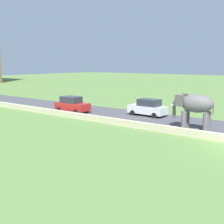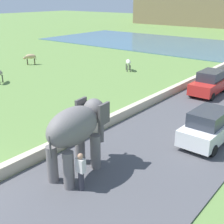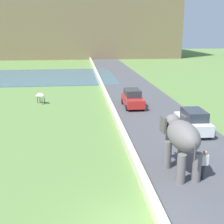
{
  "view_description": "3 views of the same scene",
  "coord_description": "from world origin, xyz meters",
  "px_view_note": "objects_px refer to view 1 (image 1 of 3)",
  "views": [
    {
      "loc": [
        -19.22,
        -4.38,
        5.52
      ],
      "look_at": [
        -1.04,
        9.4,
        1.59
      ],
      "focal_mm": 46.15,
      "sensor_mm": 36.0,
      "label": 1
    },
    {
      "loc": [
        11.46,
        -3.53,
        7.04
      ],
      "look_at": [
        2.02,
        8.36,
        1.23
      ],
      "focal_mm": 48.83,
      "sensor_mm": 36.0,
      "label": 2
    },
    {
      "loc": [
        -1.81,
        -9.41,
        7.47
      ],
      "look_at": [
        0.39,
        9.9,
        1.98
      ],
      "focal_mm": 46.48,
      "sensor_mm": 36.0,
      "label": 3
    }
  ],
  "objects_px": {
    "elephant": "(194,106)",
    "car_white": "(148,108)",
    "car_red": "(72,105)",
    "person_beside_elephant": "(208,119)"
  },
  "relations": [
    {
      "from": "car_white",
      "to": "person_beside_elephant",
      "type": "bearing_deg",
      "value": -107.22
    },
    {
      "from": "elephant",
      "to": "person_beside_elephant",
      "type": "xyz_separation_m",
      "value": [
        1.0,
        -0.87,
        -1.16
      ]
    },
    {
      "from": "person_beside_elephant",
      "to": "car_white",
      "type": "relative_size",
      "value": 0.4
    },
    {
      "from": "elephant",
      "to": "car_red",
      "type": "distance_m",
      "value": 14.09
    },
    {
      "from": "elephant",
      "to": "person_beside_elephant",
      "type": "distance_m",
      "value": 1.76
    },
    {
      "from": "elephant",
      "to": "car_red",
      "type": "height_order",
      "value": "elephant"
    },
    {
      "from": "elephant",
      "to": "car_red",
      "type": "bearing_deg",
      "value": 89.91
    },
    {
      "from": "elephant",
      "to": "car_white",
      "type": "xyz_separation_m",
      "value": [
        3.17,
        6.14,
        -1.14
      ]
    },
    {
      "from": "person_beside_elephant",
      "to": "elephant",
      "type": "bearing_deg",
      "value": 138.83
    },
    {
      "from": "person_beside_elephant",
      "to": "car_red",
      "type": "relative_size",
      "value": 0.41
    }
  ]
}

